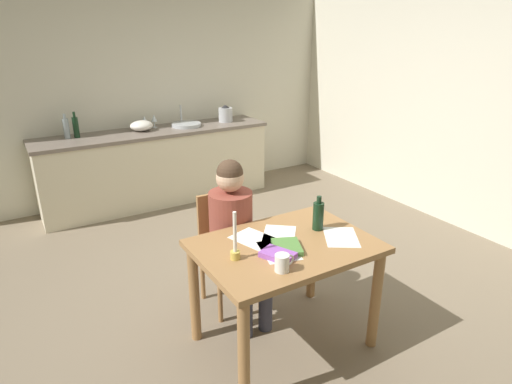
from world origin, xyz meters
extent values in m
cube|color=#7A6B56|center=(0.00, 0.00, -0.02)|extent=(5.20, 5.20, 0.04)
cube|color=beige|center=(0.00, 2.60, 1.30)|extent=(5.20, 0.12, 2.60)
cube|color=beige|center=(2.60, 0.00, 1.30)|extent=(0.12, 5.20, 2.60)
cube|color=beige|center=(0.00, 2.24, 0.43)|extent=(2.73, 0.60, 0.86)
cube|color=#72665B|center=(0.00, 2.24, 0.88)|extent=(2.77, 0.64, 0.04)
cube|color=#9E7042|center=(-0.16, -0.75, 0.74)|extent=(1.13, 0.80, 0.04)
cylinder|color=#9E7042|center=(-0.66, -1.09, 0.36)|extent=(0.07, 0.07, 0.72)
cylinder|color=#9E7042|center=(0.35, -1.09, 0.36)|extent=(0.07, 0.07, 0.72)
cylinder|color=#9E7042|center=(-0.66, -0.40, 0.36)|extent=(0.07, 0.07, 0.72)
cylinder|color=#9E7042|center=(0.35, -0.40, 0.36)|extent=(0.07, 0.07, 0.72)
cube|color=#9E7042|center=(-0.25, -0.16, 0.47)|extent=(0.42, 0.42, 0.04)
cube|color=#9E7042|center=(-0.25, 0.02, 0.68)|extent=(0.36, 0.04, 0.40)
cylinder|color=#9E7042|center=(-0.43, -0.33, 0.23)|extent=(0.04, 0.04, 0.46)
cylinder|color=#9E7042|center=(-0.09, -0.34, 0.23)|extent=(0.04, 0.04, 0.46)
cylinder|color=#9E7042|center=(-0.42, 0.01, 0.23)|extent=(0.04, 0.04, 0.46)
cylinder|color=#9E7042|center=(-0.08, 0.00, 0.23)|extent=(0.04, 0.04, 0.46)
cylinder|color=brown|center=(-0.25, -0.18, 0.70)|extent=(0.33, 0.33, 0.50)
sphere|color=#D8AD8C|center=(-0.25, -0.18, 1.06)|extent=(0.20, 0.20, 0.20)
sphere|color=#473323|center=(-0.25, -0.18, 1.10)|extent=(0.19, 0.19, 0.19)
cylinder|color=#383847|center=(-0.34, -0.37, 0.45)|extent=(0.15, 0.38, 0.13)
cylinder|color=#383847|center=(-0.35, -0.56, 0.23)|extent=(0.10, 0.10, 0.45)
cylinder|color=#383847|center=(-0.18, -0.38, 0.45)|extent=(0.15, 0.38, 0.13)
cylinder|color=#383847|center=(-0.19, -0.57, 0.23)|extent=(0.10, 0.10, 0.45)
cylinder|color=white|center=(-0.36, -1.01, 0.82)|extent=(0.08, 0.08, 0.10)
torus|color=white|center=(-0.31, -1.01, 0.82)|extent=(0.07, 0.01, 0.07)
cylinder|color=gold|center=(-0.52, -0.75, 0.79)|extent=(0.06, 0.06, 0.05)
cylinder|color=white|center=(-0.52, -0.75, 0.94)|extent=(0.02, 0.02, 0.26)
cube|color=#9652B6|center=(-0.30, -0.87, 0.78)|extent=(0.20, 0.24, 0.03)
cube|color=#50823A|center=(-0.19, -0.81, 0.78)|extent=(0.24, 0.26, 0.03)
cube|color=white|center=(-0.12, -0.62, 0.77)|extent=(0.35, 0.36, 0.00)
cube|color=white|center=(-0.24, -0.80, 0.77)|extent=(0.28, 0.34, 0.00)
cube|color=white|center=(-0.29, -0.59, 0.77)|extent=(0.29, 0.34, 0.00)
cube|color=white|center=(0.21, -0.86, 0.77)|extent=(0.34, 0.36, 0.00)
cylinder|color=black|center=(0.15, -0.68, 0.86)|extent=(0.07, 0.07, 0.19)
cylinder|color=black|center=(0.15, -0.68, 0.98)|extent=(0.03, 0.03, 0.05)
cylinder|color=#B2B7BC|center=(0.41, 2.24, 0.92)|extent=(0.36, 0.36, 0.04)
cylinder|color=silver|center=(0.41, 2.40, 1.02)|extent=(0.02, 0.02, 0.24)
cylinder|color=#8C999E|center=(-0.96, 2.34, 1.01)|extent=(0.07, 0.07, 0.22)
cylinder|color=#8C999E|center=(-0.96, 2.34, 1.15)|extent=(0.03, 0.03, 0.05)
cylinder|color=black|center=(-0.86, 2.33, 1.01)|extent=(0.06, 0.06, 0.23)
cylinder|color=black|center=(-0.86, 2.33, 1.16)|extent=(0.03, 0.03, 0.06)
ellipsoid|color=white|center=(-0.14, 2.29, 0.96)|extent=(0.27, 0.27, 0.12)
cylinder|color=#B7BABF|center=(0.96, 2.24, 0.99)|extent=(0.18, 0.18, 0.18)
cone|color=#262628|center=(0.96, 2.24, 1.10)|extent=(0.11, 0.11, 0.04)
cylinder|color=silver|center=(0.05, 2.39, 0.90)|extent=(0.06, 0.06, 0.00)
cylinder|color=silver|center=(0.05, 2.39, 0.94)|extent=(0.01, 0.01, 0.07)
cone|color=silver|center=(0.05, 2.39, 1.01)|extent=(0.07, 0.07, 0.08)
cylinder|color=silver|center=(-0.06, 2.39, 0.90)|extent=(0.06, 0.06, 0.00)
cylinder|color=silver|center=(-0.06, 2.39, 0.94)|extent=(0.01, 0.01, 0.07)
cone|color=silver|center=(-0.06, 2.39, 1.01)|extent=(0.07, 0.07, 0.08)
camera|label=1|loc=(-1.60, -2.78, 2.07)|focal=30.64mm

